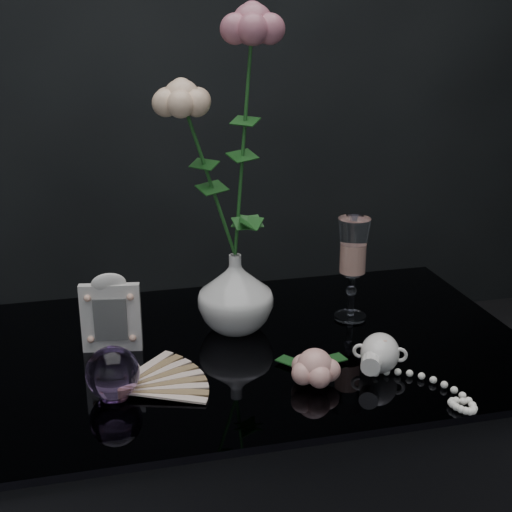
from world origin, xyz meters
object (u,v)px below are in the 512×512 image
object	(u,v)px
picture_frame	(111,312)
paperweight	(113,373)
vase	(235,293)
wine_glass	(352,269)
pearl_jar	(380,351)
loose_rose	(315,367)

from	to	relation	value
picture_frame	paperweight	distance (m)	0.16
vase	wine_glass	xyz separation A→B (m)	(0.22, -0.00, 0.03)
wine_glass	pearl_jar	bearing A→B (deg)	-97.84
paperweight	loose_rose	size ratio (longest dim) A/B	0.47
vase	loose_rose	bearing A→B (deg)	-71.51
pearl_jar	picture_frame	bearing A→B (deg)	-176.51
vase	loose_rose	size ratio (longest dim) A/B	0.83
wine_glass	loose_rose	size ratio (longest dim) A/B	1.14
picture_frame	wine_glass	bearing A→B (deg)	13.42
pearl_jar	vase	bearing A→B (deg)	159.16
vase	pearl_jar	world-z (taller)	vase
paperweight	loose_rose	distance (m)	0.30
wine_glass	picture_frame	world-z (taller)	wine_glass
paperweight	loose_rose	xyz separation A→B (m)	(0.30, -0.03, -0.01)
picture_frame	paperweight	size ratio (longest dim) A/B	1.73
wine_glass	vase	bearing A→B (deg)	178.97
wine_glass	paperweight	distance (m)	0.48
picture_frame	loose_rose	size ratio (longest dim) A/B	0.82
paperweight	pearl_jar	world-z (taller)	paperweight
vase	pearl_jar	xyz separation A→B (m)	(0.19, -0.20, -0.04)
vase	paperweight	world-z (taller)	vase
vase	picture_frame	bearing A→B (deg)	-171.52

